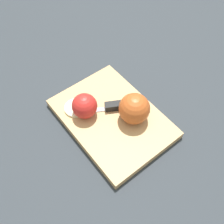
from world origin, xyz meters
name	(u,v)px	position (x,y,z in m)	size (l,w,h in m)	color
ground_plane	(112,121)	(0.00, 0.00, 0.00)	(4.00, 4.00, 0.00)	#282D33
cutting_board	(112,118)	(0.00, 0.00, 0.01)	(0.34, 0.26, 0.02)	tan
apple_half_left	(134,109)	(-0.04, -0.04, 0.06)	(0.08, 0.08, 0.08)	#AD4C1E
apple_half_right	(85,106)	(0.06, 0.05, 0.06)	(0.07, 0.07, 0.07)	red
knife	(114,106)	(0.02, -0.02, 0.03)	(0.09, 0.12, 0.02)	silver
apple_slice	(76,108)	(0.09, 0.06, 0.03)	(0.06, 0.06, 0.01)	beige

